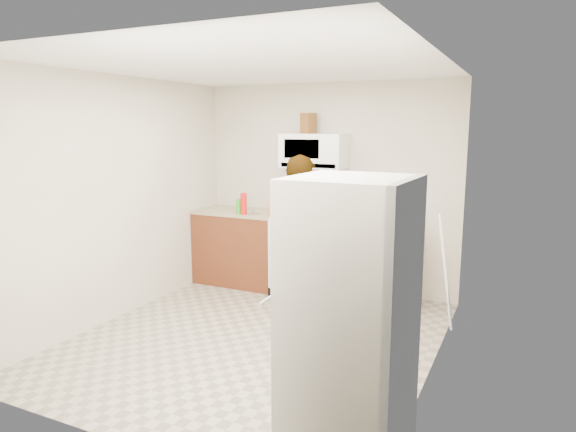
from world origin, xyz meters
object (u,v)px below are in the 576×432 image
Objects in this scene: microwave at (314,151)px; fridge at (350,317)px; saucepan at (295,207)px; kettle at (382,212)px; person at (300,235)px; gas_range at (309,253)px.

fridge is at bearing -63.40° from microwave.
microwave is at bearing 118.40° from fridge.
saucepan is at bearing 122.40° from fridge.
microwave is at bearing -156.16° from kettle.
person is (0.18, -0.78, -0.85)m from microwave.
saucepan is at bearing -169.07° from microwave.
microwave is (0.00, 0.13, 1.21)m from gas_range.
fridge is (1.41, -2.69, 0.36)m from gas_range.
saucepan is at bearing -154.09° from kettle.
gas_range reaches higher than kettle.
microwave is at bearing 10.93° from saucepan.
gas_range is 0.66× the size of fridge.
gas_range is at bearing -90.00° from microwave.
person and fridge have the same top height.
microwave is 3.27m from fridge.
microwave reaches higher than fridge.
fridge is 3.23m from saucepan.
fridge reaches higher than kettle.
kettle is (0.83, 0.02, -0.67)m from microwave.
person is at bearing -77.22° from microwave.
kettle is at bearing 103.38° from fridge.
gas_range is at bearing -147.44° from kettle.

